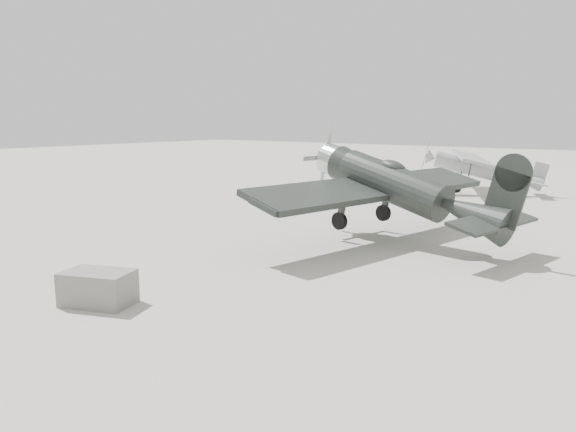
# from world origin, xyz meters

# --- Properties ---
(ground) EXTENTS (160.00, 160.00, 0.00)m
(ground) POSITION_xyz_m (0.00, 0.00, 0.00)
(ground) COLOR #A29F90
(ground) RESTS_ON ground
(lowwing_monoplane) EXTENTS (9.17, 12.75, 4.09)m
(lowwing_monoplane) POSITION_xyz_m (2.50, 5.04, 2.17)
(lowwing_monoplane) COLOR black
(lowwing_monoplane) RESTS_ON ground
(highwing_monoplane) EXTENTS (7.86, 10.26, 3.00)m
(highwing_monoplane) POSITION_xyz_m (0.02, 21.15, 1.87)
(highwing_monoplane) COLOR gray
(highwing_monoplane) RESTS_ON ground
(equipment_block) EXTENTS (2.07, 1.69, 0.89)m
(equipment_block) POSITION_xyz_m (-0.55, -6.46, 0.45)
(equipment_block) COLOR slate
(equipment_block) RESTS_ON ground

